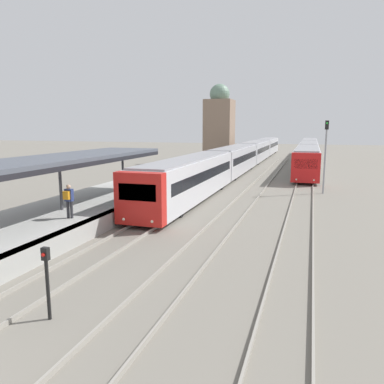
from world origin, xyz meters
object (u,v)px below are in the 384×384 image
signal_mast_far (326,149)px  person_on_platform (69,198)px  train_near (246,154)px  train_far (308,152)px  signal_post_near (47,276)px

signal_mast_far → person_on_platform: bearing=-126.6°
train_near → signal_mast_far: size_ratio=11.42×
train_near → train_far: size_ratio=1.44×
person_on_platform → signal_post_near: 8.45m
train_near → signal_post_near: 42.17m
train_near → signal_mast_far: (9.38, -18.55, 1.86)m
signal_mast_far → train_far: bearing=93.2°
person_on_platform → train_far: (10.72, 43.13, -0.15)m
train_near → signal_post_near: bearing=-87.8°
person_on_platform → train_near: bearing=85.4°
signal_mast_far → train_near: bearing=116.8°
train_near → signal_post_near: size_ratio=31.76×
signal_mast_far → signal_post_near: bearing=-108.3°
train_far → signal_mast_far: (1.48, -26.71, 1.87)m
train_near → signal_post_near: (1.60, -42.14, -0.46)m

